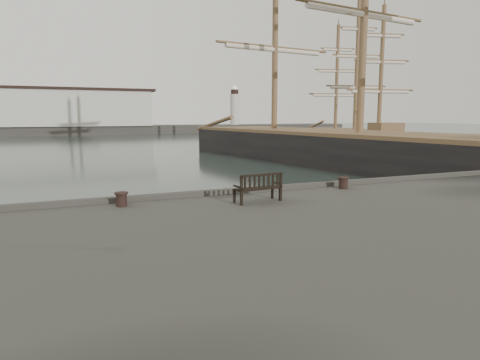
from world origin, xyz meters
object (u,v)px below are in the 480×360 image
at_px(bench, 258,193).
at_px(bollard_left, 122,199).
at_px(bollard_right, 343,183).
at_px(tall_ship_far, 354,142).
at_px(tall_ship_main, 358,157).

height_order(bench, bollard_left, bench).
bearing_deg(bench, bollard_right, 6.53).
height_order(bench, tall_ship_far, tall_ship_far).
bearing_deg(tall_ship_far, bollard_left, -122.22).
xyz_separation_m(bench, bollard_right, (4.19, 1.02, -0.07)).
distance_m(bench, tall_ship_main, 25.08).
distance_m(bench, bollard_right, 4.31).
distance_m(tall_ship_main, tall_ship_far, 23.84).
xyz_separation_m(bollard_left, bollard_right, (8.46, -0.05, 0.01)).
bearing_deg(bollard_left, tall_ship_far, 43.97).
height_order(bench, bollard_right, bench).
bearing_deg(tall_ship_main, bollard_right, -138.03).
height_order(bollard_right, tall_ship_far, tall_ship_far).
xyz_separation_m(bollard_left, tall_ship_far, (36.66, 35.36, -1.06)).
distance_m(bollard_left, tall_ship_main, 27.66).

